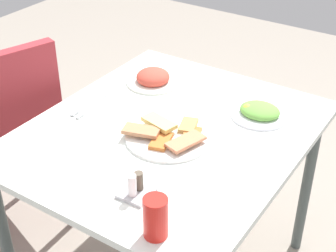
{
  "coord_description": "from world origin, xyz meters",
  "views": [
    {
      "loc": [
        -1.25,
        -0.83,
        1.7
      ],
      "look_at": [
        -0.02,
        -0.01,
        0.76
      ],
      "focal_mm": 54.8,
      "sensor_mm": 36.0,
      "label": 1
    }
  ],
  "objects": [
    {
      "name": "soda_can",
      "position": [
        -0.44,
        -0.26,
        0.79
      ],
      "size": [
        0.09,
        0.09,
        0.12
      ],
      "primitive_type": "cylinder",
      "rotation": [
        0.0,
        0.0,
        2.58
      ],
      "color": "red",
      "rests_on": "dining_table"
    },
    {
      "name": "paper_napkin",
      "position": [
        -0.02,
        0.34,
        0.73
      ],
      "size": [
        0.14,
        0.14,
        0.0
      ],
      "primitive_type": "cube",
      "rotation": [
        0.0,
        0.0,
        -0.14
      ],
      "color": "white",
      "rests_on": "dining_table"
    },
    {
      "name": "dining_table",
      "position": [
        0.0,
        0.0,
        0.65
      ],
      "size": [
        1.05,
        0.9,
        0.73
      ],
      "color": "white",
      "rests_on": "ground_plane"
    },
    {
      "name": "spoon",
      "position": [
        -0.02,
        0.36,
        0.74
      ],
      "size": [
        0.19,
        0.06,
        0.0
      ],
      "primitive_type": "cube",
      "rotation": [
        0.0,
        0.0,
        0.23
      ],
      "color": "silver",
      "rests_on": "paper_napkin"
    },
    {
      "name": "pide_platter",
      "position": [
        -0.04,
        -0.03,
        0.75
      ],
      "size": [
        0.3,
        0.3,
        0.04
      ],
      "color": "white",
      "rests_on": "dining_table"
    },
    {
      "name": "dining_chair",
      "position": [
        -0.13,
        0.71,
        0.54
      ],
      "size": [
        0.53,
        0.53,
        0.94
      ],
      "color": "maroon",
      "rests_on": "ground_plane"
    },
    {
      "name": "condiment_caddy",
      "position": [
        -0.34,
        -0.11,
        0.76
      ],
      "size": [
        0.09,
        0.09,
        0.08
      ],
      "color": "#B2B2B7",
      "rests_on": "dining_table"
    },
    {
      "name": "salad_plate_greens",
      "position": [
        0.26,
        -0.22,
        0.75
      ],
      "size": [
        0.21,
        0.21,
        0.05
      ],
      "color": "white",
      "rests_on": "dining_table"
    },
    {
      "name": "salad_plate_rice",
      "position": [
        0.26,
        0.24,
        0.75
      ],
      "size": [
        0.22,
        0.22,
        0.06
      ],
      "color": "white",
      "rests_on": "dining_table"
    },
    {
      "name": "fork",
      "position": [
        -0.02,
        0.33,
        0.74
      ],
      "size": [
        0.2,
        0.04,
        0.0
      ],
      "primitive_type": "cube",
      "rotation": [
        0.0,
        0.0,
        0.14
      ],
      "color": "silver",
      "rests_on": "paper_napkin"
    }
  ]
}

